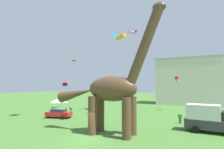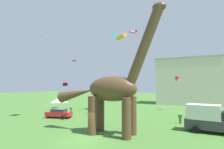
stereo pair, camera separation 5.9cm
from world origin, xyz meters
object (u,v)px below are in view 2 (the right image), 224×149
at_px(kite_apex, 46,35).
at_px(kite_drifting, 177,79).
at_px(festival_canopy_tent, 60,100).
at_px(kite_high_right, 65,83).
at_px(parked_box_truck, 210,118).
at_px(dinosaur_sculpture, 112,89).
at_px(person_far_spectator, 180,117).
at_px(kite_near_low, 102,90).
at_px(kite_mid_center, 120,37).
at_px(person_vendor_side, 71,109).
at_px(kite_far_left, 74,61).
at_px(kite_near_high, 133,32).
at_px(parked_sedan_left, 59,113).

distance_m(kite_apex, kite_drifting, 27.96).
bearing_deg(festival_canopy_tent, kite_high_right, 120.35).
relative_size(parked_box_truck, festival_canopy_tent, 1.85).
bearing_deg(kite_drifting, dinosaur_sculpture, -103.15).
xyz_separation_m(dinosaur_sculpture, person_far_spectator, (6.58, 9.34, -4.20)).
relative_size(parked_box_truck, person_far_spectator, 3.95).
distance_m(person_far_spectator, kite_near_low, 14.32).
bearing_deg(kite_mid_center, parked_box_truck, -34.05).
relative_size(person_vendor_side, festival_canopy_tent, 0.48).
bearing_deg(kite_far_left, kite_near_high, 21.37).
bearing_deg(kite_mid_center, kite_far_left, -173.93).
distance_m(kite_near_high, kite_apex, 19.44).
bearing_deg(kite_apex, person_far_spectator, 14.83).
relative_size(kite_near_high, kite_far_left, 1.36).
xyz_separation_m(kite_near_high, kite_drifting, (9.01, 2.85, -10.72)).
bearing_deg(kite_near_high, kite_drifting, 17.52).
distance_m(parked_box_truck, kite_high_right, 32.05).
distance_m(kite_apex, kite_mid_center, 15.03).
relative_size(person_far_spectator, kite_near_low, 0.73).
bearing_deg(person_vendor_side, kite_apex, 19.64).
xyz_separation_m(person_far_spectator, kite_mid_center, (-12.11, 6.72, 14.95)).
xyz_separation_m(person_far_spectator, kite_apex, (-20.70, -5.48, 13.10)).
bearing_deg(kite_near_high, parked_sedan_left, -121.22).
bearing_deg(kite_near_low, festival_canopy_tent, -173.37).
bearing_deg(kite_near_low, kite_apex, -133.61).
xyz_separation_m(person_far_spectator, kite_drifting, (-1.28, 13.36, 6.06)).
height_order(parked_box_truck, person_far_spectator, parked_box_truck).
height_order(kite_mid_center, kite_near_low, kite_mid_center).
bearing_deg(kite_mid_center, kite_apex, -125.14).
bearing_deg(person_far_spectator, kite_high_right, -151.06).
relative_size(festival_canopy_tent, kite_high_right, 2.24).
relative_size(dinosaur_sculpture, parked_sedan_left, 3.13).
xyz_separation_m(dinosaur_sculpture, festival_canopy_tent, (-16.32, 10.16, -2.55)).
bearing_deg(festival_canopy_tent, parked_box_truck, -10.02).
height_order(kite_high_right, kite_drifting, kite_drifting).
distance_m(person_far_spectator, kite_near_high, 22.32).
distance_m(dinosaur_sculpture, kite_mid_center, 20.10).
distance_m(parked_box_truck, kite_drifting, 18.64).
bearing_deg(person_vendor_side, person_far_spectator, 118.64).
bearing_deg(dinosaur_sculpture, kite_mid_center, 120.82).
distance_m(kite_far_left, kite_drifting, 23.41).
xyz_separation_m(parked_box_truck, kite_mid_center, (-15.64, 10.57, 14.19)).
bearing_deg(person_vendor_side, kite_near_high, 167.03).
distance_m(parked_sedan_left, parked_box_truck, 22.51).
distance_m(person_vendor_side, person_far_spectator, 19.66).
height_order(kite_far_left, kite_mid_center, kite_mid_center).
bearing_deg(parked_box_truck, person_vendor_side, 177.78).
bearing_deg(kite_near_high, dinosaur_sculpture, -79.41).
bearing_deg(kite_drifting, kite_near_low, -137.22).
xyz_separation_m(parked_sedan_left, kite_mid_center, (6.86, 10.51, 15.04)).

